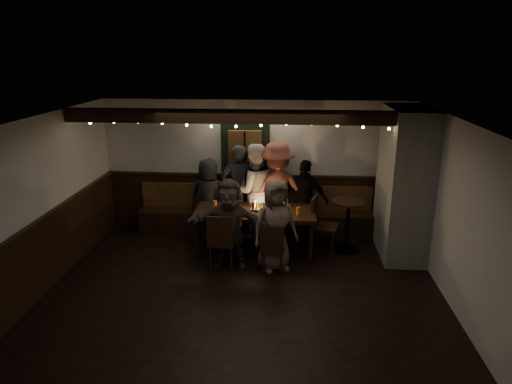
# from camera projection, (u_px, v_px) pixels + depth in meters

# --- Properties ---
(room) EXTENTS (6.02, 5.01, 2.62)m
(room) POSITION_uv_depth(u_px,v_px,m) (312.00, 195.00, 7.98)
(room) COLOR black
(room) RESTS_ON ground
(dining_table) EXTENTS (2.14, 0.92, 0.93)m
(dining_table) POSITION_uv_depth(u_px,v_px,m) (255.00, 214.00, 8.14)
(dining_table) COLOR black
(dining_table) RESTS_ON ground
(chair_near_left) EXTENTS (0.46, 0.46, 0.96)m
(chair_near_left) POSITION_uv_depth(u_px,v_px,m) (221.00, 239.00, 7.48)
(chair_near_left) COLOR black
(chair_near_left) RESTS_ON ground
(chair_near_right) EXTENTS (0.42, 0.42, 0.85)m
(chair_near_right) POSITION_uv_depth(u_px,v_px,m) (273.00, 246.00, 7.36)
(chair_near_right) COLOR black
(chair_near_right) RESTS_ON ground
(chair_end) EXTENTS (0.56, 0.56, 1.01)m
(chair_end) POSITION_uv_depth(u_px,v_px,m) (320.00, 221.00, 8.20)
(chair_end) COLOR black
(chair_end) RESTS_ON ground
(high_top) EXTENTS (0.59, 0.59, 0.94)m
(high_top) POSITION_uv_depth(u_px,v_px,m) (348.00, 219.00, 8.20)
(high_top) COLOR black
(high_top) RESTS_ON ground
(person_a) EXTENTS (0.79, 0.56, 1.54)m
(person_a) POSITION_uv_depth(u_px,v_px,m) (209.00, 197.00, 8.86)
(person_a) COLOR black
(person_a) RESTS_ON ground
(person_b) EXTENTS (0.74, 0.58, 1.80)m
(person_b) POSITION_uv_depth(u_px,v_px,m) (238.00, 190.00, 8.84)
(person_b) COLOR black
(person_b) RESTS_ON ground
(person_c) EXTENTS (1.07, 0.95, 1.84)m
(person_c) POSITION_uv_depth(u_px,v_px,m) (254.00, 191.00, 8.74)
(person_c) COLOR beige
(person_c) RESTS_ON ground
(person_d) EXTENTS (1.38, 1.08, 1.87)m
(person_d) POSITION_uv_depth(u_px,v_px,m) (277.00, 190.00, 8.71)
(person_d) COLOR brown
(person_d) RESTS_ON ground
(person_e) EXTENTS (0.98, 0.67, 1.54)m
(person_e) POSITION_uv_depth(u_px,v_px,m) (305.00, 199.00, 8.71)
(person_e) COLOR black
(person_e) RESTS_ON ground
(person_f) EXTENTS (1.44, 0.55, 1.53)m
(person_f) POSITION_uv_depth(u_px,v_px,m) (230.00, 224.00, 7.52)
(person_f) COLOR #443532
(person_f) RESTS_ON ground
(person_g) EXTENTS (0.89, 0.76, 1.55)m
(person_g) POSITION_uv_depth(u_px,v_px,m) (275.00, 225.00, 7.42)
(person_g) COLOR brown
(person_g) RESTS_ON ground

